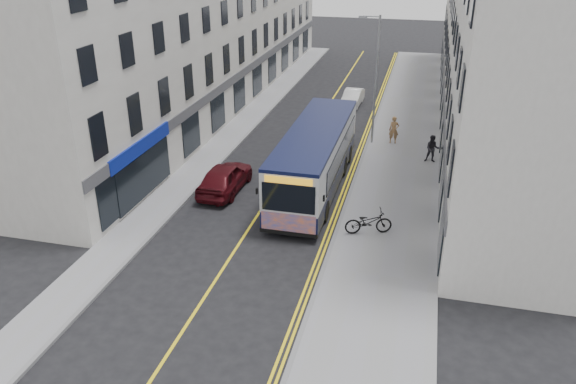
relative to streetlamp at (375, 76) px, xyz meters
The scene contains 17 objects.
ground 15.25m from the streetlamp, 106.58° to the right, with size 140.00×140.00×0.00m, color black.
pavement_east 5.20m from the streetlamp, 43.87° to the right, with size 4.50×64.00×0.12m, color gray.
pavement_west 10.33m from the streetlamp, 167.70° to the right, with size 2.00×64.00×0.12m, color gray.
kerb_east 4.76m from the streetlamp, 94.85° to the right, with size 0.18×64.00×0.13m, color slate.
kerb_west 9.45m from the streetlamp, 166.24° to the right, with size 0.18×64.00×0.13m, color slate.
road_centre_line 6.37m from the streetlamp, 154.37° to the right, with size 0.12×64.00×0.01m, color yellow.
road_dbl_yellow_inner 4.85m from the streetlamp, 107.21° to the right, with size 0.10×64.00×0.01m, color yellow.
road_dbl_yellow_outer 4.83m from the streetlamp, 101.85° to the right, with size 0.10×64.00×0.01m, color yellow.
terrace_east 10.35m from the streetlamp, 43.68° to the left, with size 6.00×46.00×13.00m, color silver.
terrace_west 15.06m from the streetlamp, 152.01° to the left, with size 6.00×46.00×13.00m, color silver.
streetlamp is the anchor object (origin of this frame).
city_bus 8.30m from the streetlamp, 105.50° to the right, with size 2.68×11.48×3.34m.
bicycle 12.55m from the streetlamp, 84.13° to the right, with size 0.74×2.14×1.12m, color black.
pedestrian_near 3.69m from the streetlamp, 10.12° to the left, with size 0.63×0.41×1.73m, color #9A7046.
pedestrian_far 5.72m from the streetlamp, 32.86° to the right, with size 0.79×0.61×1.62m, color black.
car_white 9.47m from the streetlamp, 105.83° to the left, with size 1.30×3.72×1.23m, color white.
car_maroon 11.74m from the streetlamp, 126.33° to the right, with size 1.82×4.52×1.54m, color #480C11.
Camera 1 is at (7.26, -20.23, 12.56)m, focal length 35.00 mm.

